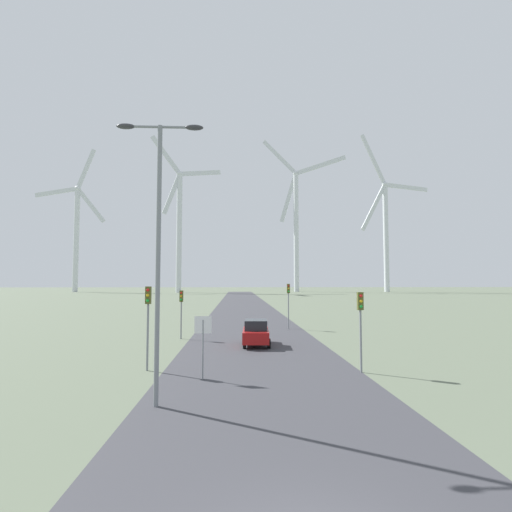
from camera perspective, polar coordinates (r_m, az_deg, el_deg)
road_surface at (r=54.92m, az=-1.39°, el=-8.39°), size 10.00×240.00×0.01m
streetlamp at (r=15.43m, az=-13.75°, el=3.92°), size 3.29×0.32×10.54m
stop_sign_near at (r=19.23m, az=-7.58°, el=-11.12°), size 0.81×0.07×2.92m
traffic_light_post_near_left at (r=21.47m, az=-15.17°, el=-7.31°), size 0.28×0.33×4.29m
traffic_light_post_near_right at (r=21.02m, az=14.70°, el=-7.94°), size 0.28×0.33×4.01m
traffic_light_post_mid_left at (r=32.53m, az=-10.63°, el=-6.66°), size 0.28×0.34×3.83m
traffic_light_post_mid_right at (r=38.68m, az=4.65°, el=-5.71°), size 0.28×0.34×4.31m
car_approaching at (r=28.90m, az=-0.03°, el=-10.88°), size 1.98×4.18×1.83m
wind_turbine_far_left at (r=188.72m, az=-24.25°, el=3.69°), size 30.74×2.60×62.26m
wind_turbine_left at (r=166.67m, az=-10.90°, el=5.07°), size 27.70×12.93×63.20m
wind_turbine_center at (r=178.62m, az=5.75°, el=5.37°), size 34.90×16.10×69.90m
wind_turbine_right at (r=183.19m, az=18.04°, el=4.39°), size 34.94×12.22×68.05m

